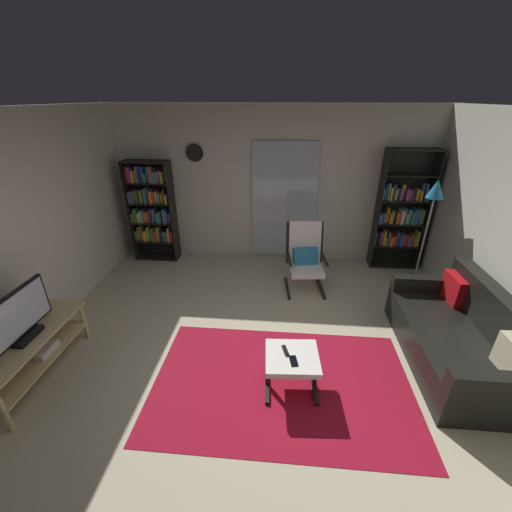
{
  "coord_description": "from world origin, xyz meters",
  "views": [
    {
      "loc": [
        0.24,
        -2.63,
        2.69
      ],
      "look_at": [
        -0.1,
        1.14,
        0.82
      ],
      "focal_mm": 22.82,
      "sensor_mm": 36.0,
      "label": 1
    }
  ],
  "objects_px": {
    "television": "(18,319)",
    "cell_phone": "(293,361)",
    "bookshelf_near_sofa": "(401,213)",
    "floor_lamp_by_shelf": "(434,199)",
    "tv_stand": "(31,350)",
    "wall_clock": "(195,153)",
    "tv_remote": "(285,351)",
    "bookshelf_near_tv": "(151,208)",
    "leather_sofa": "(459,338)",
    "lounge_armchair": "(305,255)",
    "ottoman": "(292,361)"
  },
  "relations": [
    {
      "from": "bookshelf_near_sofa",
      "to": "tv_remote",
      "type": "height_order",
      "value": "bookshelf_near_sofa"
    },
    {
      "from": "tv_remote",
      "to": "ottoman",
      "type": "bearing_deg",
      "value": -55.42
    },
    {
      "from": "tv_stand",
      "to": "wall_clock",
      "type": "xyz_separation_m",
      "value": [
        1.04,
        3.09,
        1.51
      ]
    },
    {
      "from": "tv_stand",
      "to": "cell_phone",
      "type": "bearing_deg",
      "value": 0.0
    },
    {
      "from": "bookshelf_near_tv",
      "to": "ottoman",
      "type": "distance_m",
      "value": 3.75
    },
    {
      "from": "bookshelf_near_tv",
      "to": "tv_remote",
      "type": "xyz_separation_m",
      "value": [
        2.36,
        -2.74,
        -0.53
      ]
    },
    {
      "from": "bookshelf_near_tv",
      "to": "tv_remote",
      "type": "bearing_deg",
      "value": -49.35
    },
    {
      "from": "bookshelf_near_sofa",
      "to": "tv_remote",
      "type": "distance_m",
      "value": 3.42
    },
    {
      "from": "leather_sofa",
      "to": "tv_remote",
      "type": "xyz_separation_m",
      "value": [
        -1.9,
        -0.49,
        0.12
      ]
    },
    {
      "from": "tv_stand",
      "to": "leather_sofa",
      "type": "bearing_deg",
      "value": 7.79
    },
    {
      "from": "bookshelf_near_sofa",
      "to": "ottoman",
      "type": "distance_m",
      "value": 3.44
    },
    {
      "from": "lounge_armchair",
      "to": "tv_remote",
      "type": "xyz_separation_m",
      "value": [
        -0.28,
        -1.96,
        -0.11
      ]
    },
    {
      "from": "cell_phone",
      "to": "floor_lamp_by_shelf",
      "type": "xyz_separation_m",
      "value": [
        1.9,
        2.17,
        1.0
      ]
    },
    {
      "from": "tv_stand",
      "to": "leather_sofa",
      "type": "height_order",
      "value": "leather_sofa"
    },
    {
      "from": "leather_sofa",
      "to": "cell_phone",
      "type": "height_order",
      "value": "leather_sofa"
    },
    {
      "from": "bookshelf_near_sofa",
      "to": "tv_remote",
      "type": "xyz_separation_m",
      "value": [
        -1.86,
        -2.82,
        -0.53
      ]
    },
    {
      "from": "bookshelf_near_tv",
      "to": "floor_lamp_by_shelf",
      "type": "bearing_deg",
      "value": -9.17
    },
    {
      "from": "bookshelf_near_sofa",
      "to": "wall_clock",
      "type": "distance_m",
      "value": 3.55
    },
    {
      "from": "lounge_armchair",
      "to": "cell_phone",
      "type": "relative_size",
      "value": 7.3
    },
    {
      "from": "lounge_armchair",
      "to": "cell_phone",
      "type": "distance_m",
      "value": 2.1
    },
    {
      "from": "tv_stand",
      "to": "wall_clock",
      "type": "distance_m",
      "value": 3.6
    },
    {
      "from": "television",
      "to": "floor_lamp_by_shelf",
      "type": "height_order",
      "value": "floor_lamp_by_shelf"
    },
    {
      "from": "tv_stand",
      "to": "television",
      "type": "xyz_separation_m",
      "value": [
        0.0,
        -0.01,
        0.41
      ]
    },
    {
      "from": "bookshelf_near_sofa",
      "to": "cell_phone",
      "type": "distance_m",
      "value": 3.49
    },
    {
      "from": "wall_clock",
      "to": "television",
      "type": "bearing_deg",
      "value": -108.44
    },
    {
      "from": "tv_remote",
      "to": "wall_clock",
      "type": "distance_m",
      "value": 3.64
    },
    {
      "from": "ottoman",
      "to": "tv_remote",
      "type": "distance_m",
      "value": 0.12
    },
    {
      "from": "ottoman",
      "to": "bookshelf_near_tv",
      "type": "bearing_deg",
      "value": 130.9
    },
    {
      "from": "lounge_armchair",
      "to": "cell_phone",
      "type": "height_order",
      "value": "lounge_armchair"
    },
    {
      "from": "tv_stand",
      "to": "bookshelf_near_sofa",
      "type": "relative_size",
      "value": 0.68
    },
    {
      "from": "television",
      "to": "lounge_armchair",
      "type": "bearing_deg",
      "value": 36.04
    },
    {
      "from": "tv_remote",
      "to": "television",
      "type": "bearing_deg",
      "value": 166.33
    },
    {
      "from": "tv_remote",
      "to": "cell_phone",
      "type": "bearing_deg",
      "value": -75.62
    },
    {
      "from": "leather_sofa",
      "to": "lounge_armchair",
      "type": "bearing_deg",
      "value": 137.79
    },
    {
      "from": "bookshelf_near_sofa",
      "to": "floor_lamp_by_shelf",
      "type": "bearing_deg",
      "value": -81.37
    },
    {
      "from": "tv_remote",
      "to": "bookshelf_near_tv",
      "type": "bearing_deg",
      "value": 113.82
    },
    {
      "from": "leather_sofa",
      "to": "cell_phone",
      "type": "bearing_deg",
      "value": -161.31
    },
    {
      "from": "tv_stand",
      "to": "tv_remote",
      "type": "relative_size",
      "value": 9.34
    },
    {
      "from": "television",
      "to": "lounge_armchair",
      "type": "height_order",
      "value": "lounge_armchair"
    },
    {
      "from": "television",
      "to": "bookshelf_near_sofa",
      "type": "bearing_deg",
      "value": 33.61
    },
    {
      "from": "lounge_armchair",
      "to": "floor_lamp_by_shelf",
      "type": "relative_size",
      "value": 0.61
    },
    {
      "from": "television",
      "to": "cell_phone",
      "type": "height_order",
      "value": "television"
    },
    {
      "from": "bookshelf_near_tv",
      "to": "tv_remote",
      "type": "height_order",
      "value": "bookshelf_near_tv"
    },
    {
      "from": "tv_remote",
      "to": "cell_phone",
      "type": "height_order",
      "value": "tv_remote"
    },
    {
      "from": "bookshelf_near_sofa",
      "to": "ottoman",
      "type": "xyz_separation_m",
      "value": [
        -1.79,
        -2.88,
        -0.61
      ]
    },
    {
      "from": "tv_stand",
      "to": "television",
      "type": "height_order",
      "value": "television"
    },
    {
      "from": "tv_stand",
      "to": "tv_remote",
      "type": "bearing_deg",
      "value": 2.86
    },
    {
      "from": "floor_lamp_by_shelf",
      "to": "cell_phone",
      "type": "bearing_deg",
      "value": -131.11
    },
    {
      "from": "television",
      "to": "tv_remote",
      "type": "bearing_deg",
      "value": 3.16
    },
    {
      "from": "cell_phone",
      "to": "tv_remote",
      "type": "bearing_deg",
      "value": 110.8
    }
  ]
}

